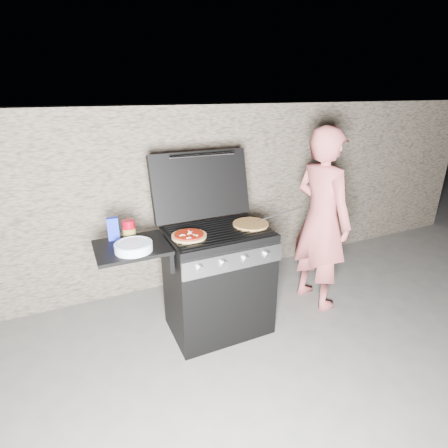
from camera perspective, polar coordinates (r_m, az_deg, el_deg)
name	(u,v)px	position (r m, az deg, el deg)	size (l,w,h in m)	color
ground	(219,326)	(3.18, -0.85, -16.34)	(50.00, 50.00, 0.00)	#535353
stone_wall	(177,196)	(3.66, -7.65, 4.54)	(8.00, 0.35, 1.80)	#7F6E5D
gas_grill	(190,287)	(2.84, -5.59, -10.26)	(1.34, 0.79, 0.91)	black
pizza_topped	(189,235)	(2.59, -5.72, -1.83)	(0.26, 0.26, 0.03)	#AE7853
pizza_plain	(251,224)	(2.82, 4.38, 0.01)	(0.29, 0.29, 0.02)	#B29448
sauce_jar	(129,229)	(2.65, -15.26, -0.82)	(0.09, 0.09, 0.14)	maroon
blue_carton	(113,229)	(2.65, -17.63, -0.76)	(0.08, 0.05, 0.17)	#1526B5
plate_stack	(134,247)	(2.46, -14.54, -3.62)	(0.25, 0.25, 0.06)	white
person	(321,220)	(3.27, 15.60, 0.66)	(0.61, 0.40, 1.67)	#B45454
tongs	(279,214)	(2.96, 8.94, 1.59)	(0.01, 0.01, 0.45)	black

